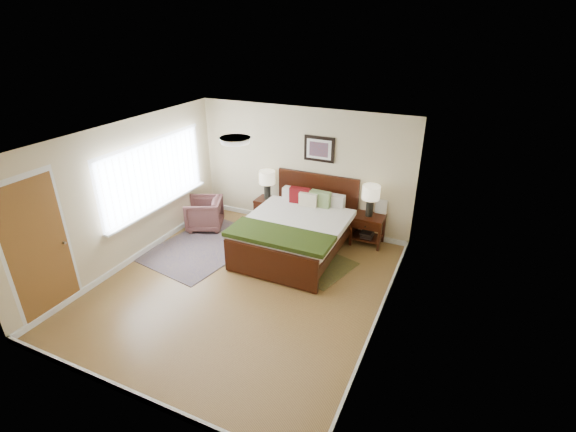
# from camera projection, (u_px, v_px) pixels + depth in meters

# --- Properties ---
(floor) EXTENTS (5.00, 5.00, 0.00)m
(floor) POSITION_uv_depth(u_px,v_px,m) (243.00, 286.00, 6.90)
(floor) COLOR olive
(floor) RESTS_ON ground
(back_wall) EXTENTS (4.50, 0.04, 2.50)m
(back_wall) POSITION_uv_depth(u_px,v_px,m) (303.00, 169.00, 8.41)
(back_wall) COLOR beige
(back_wall) RESTS_ON ground
(front_wall) EXTENTS (4.50, 0.04, 2.50)m
(front_wall) POSITION_uv_depth(u_px,v_px,m) (116.00, 313.00, 4.31)
(front_wall) COLOR beige
(front_wall) RESTS_ON ground
(left_wall) EXTENTS (0.04, 5.00, 2.50)m
(left_wall) POSITION_uv_depth(u_px,v_px,m) (127.00, 195.00, 7.21)
(left_wall) COLOR beige
(left_wall) RESTS_ON ground
(right_wall) EXTENTS (0.04, 5.00, 2.50)m
(right_wall) POSITION_uv_depth(u_px,v_px,m) (386.00, 249.00, 5.51)
(right_wall) COLOR beige
(right_wall) RESTS_ON ground
(ceiling) EXTENTS (4.50, 5.00, 0.02)m
(ceiling) POSITION_uv_depth(u_px,v_px,m) (235.00, 137.00, 5.82)
(ceiling) COLOR white
(ceiling) RESTS_ON back_wall
(window) EXTENTS (0.11, 2.72, 1.32)m
(window) POSITION_uv_depth(u_px,v_px,m) (156.00, 176.00, 7.71)
(window) COLOR silver
(window) RESTS_ON left_wall
(door) EXTENTS (0.06, 1.00, 2.18)m
(door) POSITION_uv_depth(u_px,v_px,m) (39.00, 250.00, 5.84)
(door) COLOR silver
(door) RESTS_ON ground
(ceil_fixture) EXTENTS (0.44, 0.44, 0.08)m
(ceil_fixture) POSITION_uv_depth(u_px,v_px,m) (235.00, 140.00, 5.84)
(ceil_fixture) COLOR white
(ceil_fixture) RESTS_ON ceiling
(bed) EXTENTS (1.83, 2.22, 1.20)m
(bed) POSITION_uv_depth(u_px,v_px,m) (297.00, 225.00, 7.68)
(bed) COLOR #331607
(bed) RESTS_ON ground
(wall_art) EXTENTS (0.62, 0.05, 0.50)m
(wall_art) POSITION_uv_depth(u_px,v_px,m) (319.00, 149.00, 8.05)
(wall_art) COLOR black
(wall_art) RESTS_ON back_wall
(nightstand_left) EXTENTS (0.47, 0.43, 0.56)m
(nightstand_left) POSITION_uv_depth(u_px,v_px,m) (267.00, 205.00, 8.82)
(nightstand_left) COLOR #331607
(nightstand_left) RESTS_ON ground
(nightstand_right) EXTENTS (0.60, 0.45, 0.60)m
(nightstand_right) POSITION_uv_depth(u_px,v_px,m) (368.00, 227.00, 8.03)
(nightstand_right) COLOR #331607
(nightstand_right) RESTS_ON ground
(lamp_left) EXTENTS (0.33, 0.33, 0.61)m
(lamp_left) POSITION_uv_depth(u_px,v_px,m) (267.00, 180.00, 8.60)
(lamp_left) COLOR black
(lamp_left) RESTS_ON nightstand_left
(lamp_right) EXTENTS (0.33, 0.33, 0.61)m
(lamp_right) POSITION_uv_depth(u_px,v_px,m) (371.00, 195.00, 7.77)
(lamp_right) COLOR black
(lamp_right) RESTS_ON nightstand_right
(armchair) EXTENTS (0.95, 0.94, 0.65)m
(armchair) POSITION_uv_depth(u_px,v_px,m) (204.00, 214.00, 8.68)
(armchair) COLOR brown
(armchair) RESTS_ON ground
(rug_persian) EXTENTS (1.92, 2.46, 0.01)m
(rug_persian) POSITION_uv_depth(u_px,v_px,m) (204.00, 246.00, 8.08)
(rug_persian) COLOR #0E1047
(rug_persian) RESTS_ON ground
(rug_navy) EXTENTS (1.02, 1.27, 0.01)m
(rug_navy) POSITION_uv_depth(u_px,v_px,m) (325.00, 269.00, 7.35)
(rug_navy) COLOR black
(rug_navy) RESTS_ON ground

